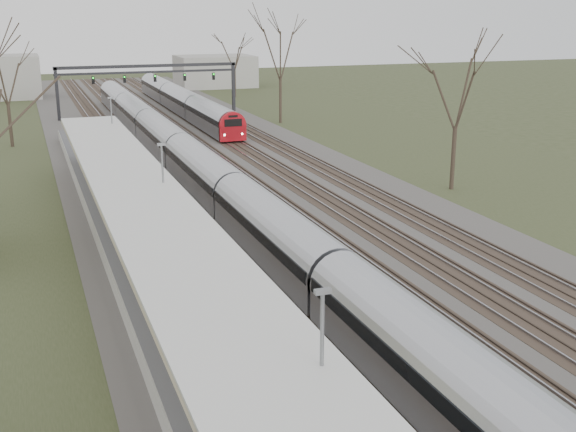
# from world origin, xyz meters

# --- Properties ---
(track_bed) EXTENTS (24.00, 160.00, 0.22)m
(track_bed) POSITION_xyz_m (0.26, 55.00, 0.06)
(track_bed) COLOR #474442
(track_bed) RESTS_ON ground
(platform) EXTENTS (3.50, 69.00, 1.00)m
(platform) POSITION_xyz_m (-9.05, 37.50, 0.50)
(platform) COLOR #9E9B93
(platform) RESTS_ON ground
(canopy) EXTENTS (4.10, 50.00, 3.11)m
(canopy) POSITION_xyz_m (-9.05, 32.99, 3.93)
(canopy) COLOR slate
(canopy) RESTS_ON platform
(signal_gantry) EXTENTS (21.00, 0.59, 6.08)m
(signal_gantry) POSITION_xyz_m (0.29, 84.99, 4.91)
(signal_gantry) COLOR black
(signal_gantry) RESTS_ON ground
(tree_east_far) EXTENTS (5.00, 5.00, 10.30)m
(tree_east_far) POSITION_xyz_m (14.00, 42.00, 7.29)
(tree_east_far) COLOR #2D231C
(tree_east_far) RESTS_ON ground
(train_near) EXTENTS (2.62, 90.21, 3.05)m
(train_near) POSITION_xyz_m (-2.50, 54.34, 1.48)
(train_near) COLOR #999BA2
(train_near) RESTS_ON ground
(train_far) EXTENTS (2.62, 45.21, 3.05)m
(train_far) POSITION_xyz_m (4.50, 86.70, 1.48)
(train_far) COLOR #999BA2
(train_far) RESTS_ON ground
(passenger) EXTENTS (0.49, 0.63, 1.53)m
(passenger) POSITION_xyz_m (-7.92, 15.58, 1.77)
(passenger) COLOR navy
(passenger) RESTS_ON platform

